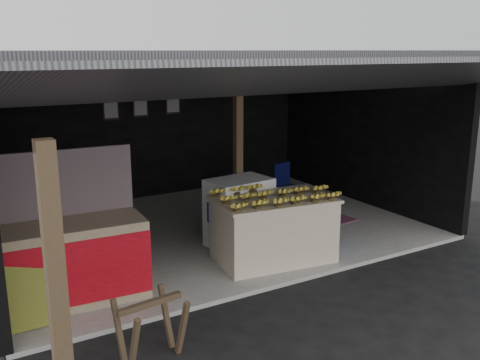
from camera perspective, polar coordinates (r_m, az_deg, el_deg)
ground at (r=7.24m, az=5.47°, el=-11.08°), size 80.00×80.00×0.00m
concrete_slab at (r=9.21m, az=-3.71°, el=-5.29°), size 7.00×5.00×0.06m
shophouse at (r=9.04m, az=-4.83°, el=7.79°), size 7.40×7.29×3.02m
banana_table at (r=7.72m, az=3.58°, el=-5.21°), size 1.80×1.24×0.93m
banana_pile at (r=7.56m, az=3.64°, el=-1.25°), size 1.66×1.12×0.18m
white_crate at (r=8.27m, az=-0.09°, el=-3.46°), size 1.01×0.74×1.05m
neighbor_stall at (r=6.78m, az=-17.64°, el=-7.95°), size 1.79×0.89×1.81m
green_signboard at (r=6.35m, az=-22.09°, el=-11.12°), size 0.54×0.23×0.80m
sawhorse at (r=5.52m, az=-9.50°, el=-14.81°), size 0.68×0.64×0.65m
water_barrel at (r=8.43m, az=9.28°, el=-5.20°), size 0.35×0.35×0.52m
plastic_chair at (r=10.10m, az=4.88°, el=-0.30°), size 0.51×0.51×0.90m
magenta_rug at (r=9.63m, az=7.33°, el=-4.31°), size 1.59×1.14×0.01m
picture_frames at (r=10.90m, az=-10.43°, el=7.73°), size 1.62×0.04×0.46m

